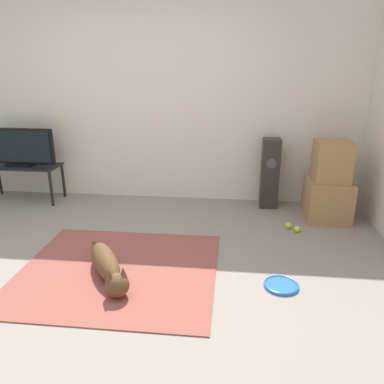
{
  "coord_description": "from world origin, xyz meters",
  "views": [
    {
      "loc": [
        1.02,
        -2.52,
        1.66
      ],
      "look_at": [
        0.63,
        1.0,
        0.45
      ],
      "focal_mm": 35.0,
      "sensor_mm": 36.0,
      "label": 1
    }
  ],
  "objects_px": {
    "frisbee": "(281,285)",
    "floor_speaker": "(270,173)",
    "cardboard_box_lower": "(327,200)",
    "dog": "(108,266)",
    "tennis_ball_near_speaker": "(288,225)",
    "tennis_ball_by_boxes": "(297,229)",
    "cardboard_box_upper": "(332,161)",
    "tv_stand": "(22,170)",
    "tv": "(19,147)"
  },
  "relations": [
    {
      "from": "frisbee",
      "to": "floor_speaker",
      "type": "relative_size",
      "value": 0.33
    },
    {
      "from": "cardboard_box_lower",
      "to": "dog",
      "type": "bearing_deg",
      "value": -143.81
    },
    {
      "from": "dog",
      "to": "tennis_ball_near_speaker",
      "type": "distance_m",
      "value": 1.98
    },
    {
      "from": "tennis_ball_by_boxes",
      "to": "cardboard_box_upper",
      "type": "bearing_deg",
      "value": 47.51
    },
    {
      "from": "tv_stand",
      "to": "dog",
      "type": "bearing_deg",
      "value": -45.92
    },
    {
      "from": "tennis_ball_by_boxes",
      "to": "tennis_ball_near_speaker",
      "type": "xyz_separation_m",
      "value": [
        -0.08,
        0.09,
        0.0
      ]
    },
    {
      "from": "frisbee",
      "to": "cardboard_box_lower",
      "type": "relative_size",
      "value": 0.57
    },
    {
      "from": "dog",
      "to": "cardboard_box_lower",
      "type": "relative_size",
      "value": 1.78
    },
    {
      "from": "cardboard_box_upper",
      "to": "tv",
      "type": "height_order",
      "value": "tv"
    },
    {
      "from": "frisbee",
      "to": "floor_speaker",
      "type": "distance_m",
      "value": 1.84
    },
    {
      "from": "frisbee",
      "to": "cardboard_box_lower",
      "type": "distance_m",
      "value": 1.62
    },
    {
      "from": "dog",
      "to": "tennis_ball_by_boxes",
      "type": "bearing_deg",
      "value": 33.07
    },
    {
      "from": "tv_stand",
      "to": "tennis_ball_by_boxes",
      "type": "bearing_deg",
      "value": -10.7
    },
    {
      "from": "cardboard_box_lower",
      "to": "tennis_ball_by_boxes",
      "type": "relative_size",
      "value": 7.29
    },
    {
      "from": "cardboard_box_lower",
      "to": "tv_stand",
      "type": "xyz_separation_m",
      "value": [
        -3.71,
        0.22,
        0.17
      ]
    },
    {
      "from": "frisbee",
      "to": "floor_speaker",
      "type": "height_order",
      "value": "floor_speaker"
    },
    {
      "from": "cardboard_box_upper",
      "to": "floor_speaker",
      "type": "bearing_deg",
      "value": 151.88
    },
    {
      "from": "dog",
      "to": "tennis_ball_by_boxes",
      "type": "relative_size",
      "value": 12.96
    },
    {
      "from": "dog",
      "to": "tv",
      "type": "xyz_separation_m",
      "value": [
        -1.66,
        1.72,
        0.57
      ]
    },
    {
      "from": "frisbee",
      "to": "tennis_ball_by_boxes",
      "type": "relative_size",
      "value": 4.18
    },
    {
      "from": "cardboard_box_lower",
      "to": "tennis_ball_by_boxes",
      "type": "distance_m",
      "value": 0.59
    },
    {
      "from": "floor_speaker",
      "to": "tv",
      "type": "distance_m",
      "value": 3.1
    },
    {
      "from": "tennis_ball_by_boxes",
      "to": "tennis_ball_near_speaker",
      "type": "relative_size",
      "value": 1.0
    },
    {
      "from": "cardboard_box_upper",
      "to": "tennis_ball_near_speaker",
      "type": "xyz_separation_m",
      "value": [
        -0.45,
        -0.32,
        -0.64
      ]
    },
    {
      "from": "cardboard_box_lower",
      "to": "floor_speaker",
      "type": "xyz_separation_m",
      "value": [
        -0.62,
        0.33,
        0.2
      ]
    },
    {
      "from": "tv",
      "to": "dog",
      "type": "bearing_deg",
      "value": -45.96
    },
    {
      "from": "cardboard_box_lower",
      "to": "floor_speaker",
      "type": "height_order",
      "value": "floor_speaker"
    },
    {
      "from": "tennis_ball_by_boxes",
      "to": "tennis_ball_near_speaker",
      "type": "bearing_deg",
      "value": 132.46
    },
    {
      "from": "frisbee",
      "to": "tennis_ball_by_boxes",
      "type": "height_order",
      "value": "tennis_ball_by_boxes"
    },
    {
      "from": "tv",
      "to": "tennis_ball_by_boxes",
      "type": "distance_m",
      "value": 3.46
    },
    {
      "from": "floor_speaker",
      "to": "tennis_ball_by_boxes",
      "type": "relative_size",
      "value": 12.76
    },
    {
      "from": "cardboard_box_upper",
      "to": "floor_speaker",
      "type": "relative_size",
      "value": 0.52
    },
    {
      "from": "frisbee",
      "to": "cardboard_box_upper",
      "type": "bearing_deg",
      "value": 65.84
    },
    {
      "from": "tennis_ball_near_speaker",
      "to": "frisbee",
      "type": "bearing_deg",
      "value": -100.11
    },
    {
      "from": "tennis_ball_by_boxes",
      "to": "tennis_ball_near_speaker",
      "type": "height_order",
      "value": "same"
    },
    {
      "from": "dog",
      "to": "cardboard_box_lower",
      "type": "xyz_separation_m",
      "value": [
        2.05,
        1.5,
        0.11
      ]
    },
    {
      "from": "tv_stand",
      "to": "frisbee",
      "type": "bearing_deg",
      "value": -28.86
    },
    {
      "from": "dog",
      "to": "tennis_ball_near_speaker",
      "type": "bearing_deg",
      "value": 36.41
    },
    {
      "from": "frisbee",
      "to": "cardboard_box_lower",
      "type": "height_order",
      "value": "cardboard_box_lower"
    },
    {
      "from": "floor_speaker",
      "to": "tennis_ball_by_boxes",
      "type": "xyz_separation_m",
      "value": [
        0.24,
        -0.74,
        -0.39
      ]
    },
    {
      "from": "frisbee",
      "to": "tv",
      "type": "bearing_deg",
      "value": 151.1
    },
    {
      "from": "frisbee",
      "to": "tennis_ball_near_speaker",
      "type": "height_order",
      "value": "tennis_ball_near_speaker"
    },
    {
      "from": "cardboard_box_upper",
      "to": "tennis_ball_near_speaker",
      "type": "relative_size",
      "value": 6.7
    },
    {
      "from": "floor_speaker",
      "to": "tv_stand",
      "type": "distance_m",
      "value": 3.09
    },
    {
      "from": "cardboard_box_lower",
      "to": "cardboard_box_upper",
      "type": "bearing_deg",
      "value": -134.95
    },
    {
      "from": "cardboard_box_upper",
      "to": "cardboard_box_lower",
      "type": "bearing_deg",
      "value": 45.05
    },
    {
      "from": "dog",
      "to": "tennis_ball_near_speaker",
      "type": "height_order",
      "value": "dog"
    },
    {
      "from": "dog",
      "to": "tennis_ball_by_boxes",
      "type": "height_order",
      "value": "dog"
    },
    {
      "from": "cardboard_box_lower",
      "to": "tennis_ball_near_speaker",
      "type": "height_order",
      "value": "cardboard_box_lower"
    },
    {
      "from": "floor_speaker",
      "to": "tennis_ball_by_boxes",
      "type": "height_order",
      "value": "floor_speaker"
    }
  ]
}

